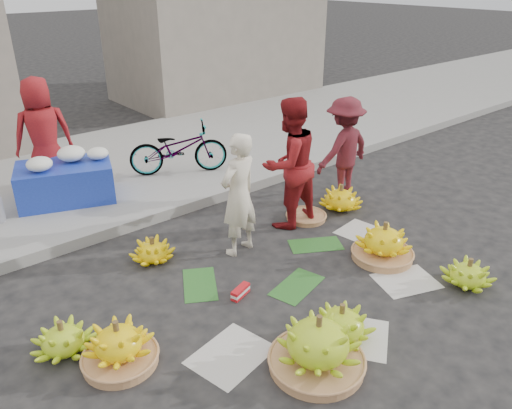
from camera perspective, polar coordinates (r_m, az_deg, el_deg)
ground at (r=5.70m, az=4.03°, el=-8.05°), size 80.00×80.00×0.00m
curb at (r=7.20m, az=-8.00°, el=-0.01°), size 40.00×0.25×0.15m
sidewalk at (r=8.94m, az=-15.20°, el=4.37°), size 40.00×4.00×0.12m
newspaper_scatter at (r=5.26m, az=10.13°, el=-11.63°), size 3.20×1.80×0.00m
banana_leaves at (r=5.76m, az=1.93°, el=-7.53°), size 2.00×1.00×0.00m
banana_bunch_0 at (r=4.62m, az=-15.42°, el=-15.29°), size 0.68×0.68×0.45m
banana_bunch_1 at (r=4.80m, az=9.70°, el=-13.22°), size 0.78×0.78×0.37m
banana_bunch_2 at (r=4.43m, az=7.06°, el=-15.60°), size 0.82×0.82×0.54m
banana_bunch_3 at (r=5.91m, az=23.08°, el=-7.31°), size 0.68×0.68×0.33m
banana_bunch_4 at (r=6.07m, az=14.37°, el=-4.26°), size 0.73×0.73×0.48m
banana_bunch_5 at (r=7.20m, az=9.65°, el=0.70°), size 0.79×0.79×0.38m
banana_bunch_6 at (r=4.92m, az=-21.21°, el=-14.10°), size 0.68×0.68×0.33m
banana_bunch_7 at (r=6.00m, az=-11.72°, el=-5.21°), size 0.61×0.61×0.31m
basket_spare at (r=6.91m, az=5.74°, el=-1.40°), size 0.59×0.59×0.06m
incense_stack at (r=5.32m, az=-1.78°, el=-9.90°), size 0.27×0.16×0.10m
vendor_cream at (r=5.80m, az=-2.01°, el=1.09°), size 0.60×0.45×1.49m
vendor_red at (r=6.44m, az=3.82°, el=4.67°), size 0.85×0.66×1.72m
man_striped at (r=7.40m, az=9.99°, el=6.28°), size 0.99×0.58×1.51m
flower_table at (r=7.56m, az=-20.89°, el=2.68°), size 1.47×1.18×0.74m
flower_vendor at (r=7.92m, az=-23.13°, el=7.37°), size 0.89×0.65×1.67m
bicycle at (r=8.10m, az=-8.86°, el=6.33°), size 1.18×1.63×0.82m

